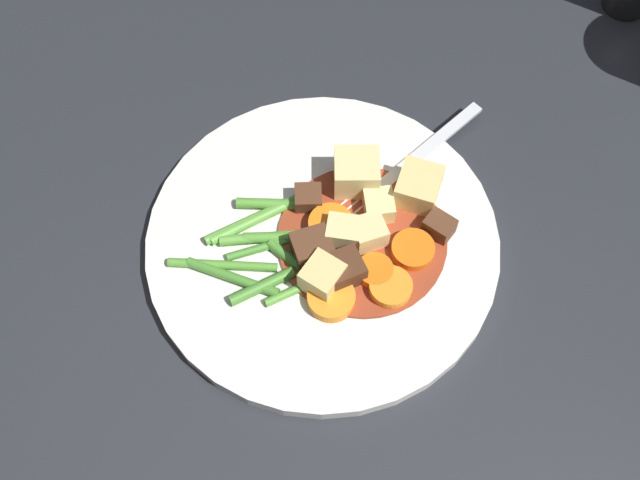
# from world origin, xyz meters

# --- Properties ---
(ground_plane) EXTENTS (3.00, 3.00, 0.00)m
(ground_plane) POSITION_xyz_m (0.00, 0.00, 0.00)
(ground_plane) COLOR #26282D
(dinner_plate) EXTENTS (0.27, 0.27, 0.01)m
(dinner_plate) POSITION_xyz_m (0.00, 0.00, 0.01)
(dinner_plate) COLOR white
(dinner_plate) RESTS_ON ground_plane
(stew_sauce) EXTENTS (0.13, 0.13, 0.00)m
(stew_sauce) POSITION_xyz_m (0.03, 0.00, 0.01)
(stew_sauce) COLOR #93381E
(stew_sauce) RESTS_ON dinner_plate
(carrot_slice_0) EXTENTS (0.04, 0.04, 0.01)m
(carrot_slice_0) POSITION_xyz_m (0.05, -0.04, 0.02)
(carrot_slice_0) COLOR orange
(carrot_slice_0) RESTS_ON dinner_plate
(carrot_slice_1) EXTENTS (0.05, 0.05, 0.01)m
(carrot_slice_1) POSITION_xyz_m (0.01, 0.01, 0.02)
(carrot_slice_1) COLOR orange
(carrot_slice_1) RESTS_ON dinner_plate
(carrot_slice_2) EXTENTS (0.05, 0.05, 0.01)m
(carrot_slice_2) POSITION_xyz_m (0.01, -0.05, 0.02)
(carrot_slice_2) COLOR orange
(carrot_slice_2) RESTS_ON dinner_plate
(carrot_slice_3) EXTENTS (0.04, 0.04, 0.01)m
(carrot_slice_3) POSITION_xyz_m (0.04, -0.03, 0.02)
(carrot_slice_3) COLOR orange
(carrot_slice_3) RESTS_ON dinner_plate
(carrot_slice_4) EXTENTS (0.04, 0.04, 0.01)m
(carrot_slice_4) POSITION_xyz_m (0.07, -0.01, 0.02)
(carrot_slice_4) COLOR orange
(carrot_slice_4) RESTS_ON dinner_plate
(potato_chunk_0) EXTENTS (0.04, 0.04, 0.03)m
(potato_chunk_0) POSITION_xyz_m (-0.00, -0.04, 0.03)
(potato_chunk_0) COLOR #E5CC7A
(potato_chunk_0) RESTS_ON dinner_plate
(potato_chunk_1) EXTENTS (0.04, 0.04, 0.03)m
(potato_chunk_1) POSITION_xyz_m (0.07, 0.04, 0.03)
(potato_chunk_1) COLOR #E5CC7A
(potato_chunk_1) RESTS_ON dinner_plate
(potato_chunk_2) EXTENTS (0.03, 0.03, 0.02)m
(potato_chunk_2) POSITION_xyz_m (0.02, -0.00, 0.02)
(potato_chunk_2) COLOR #EAD68C
(potato_chunk_2) RESTS_ON dinner_plate
(potato_chunk_3) EXTENTS (0.03, 0.03, 0.02)m
(potato_chunk_3) POSITION_xyz_m (0.04, -0.00, 0.02)
(potato_chunk_3) COLOR #EAD68C
(potato_chunk_3) RESTS_ON dinner_plate
(potato_chunk_4) EXTENTS (0.03, 0.03, 0.02)m
(potato_chunk_4) POSITION_xyz_m (0.04, 0.02, 0.02)
(potato_chunk_4) COLOR #EAD68C
(potato_chunk_4) RESTS_ON dinner_plate
(potato_chunk_5) EXTENTS (0.04, 0.03, 0.03)m
(potato_chunk_5) POSITION_xyz_m (0.03, 0.05, 0.03)
(potato_chunk_5) COLOR #EAD68C
(potato_chunk_5) RESTS_ON dinner_plate
(meat_chunk_0) EXTENTS (0.03, 0.03, 0.02)m
(meat_chunk_0) POSITION_xyz_m (0.09, 0.01, 0.02)
(meat_chunk_0) COLOR #56331E
(meat_chunk_0) RESTS_ON dinner_plate
(meat_chunk_1) EXTENTS (0.04, 0.03, 0.02)m
(meat_chunk_1) POSITION_xyz_m (0.02, -0.03, 0.02)
(meat_chunk_1) COLOR #4C2B19
(meat_chunk_1) RESTS_ON dinner_plate
(meat_chunk_2) EXTENTS (0.04, 0.03, 0.02)m
(meat_chunk_2) POSITION_xyz_m (-0.01, -0.01, 0.02)
(meat_chunk_2) COLOR #56331E
(meat_chunk_2) RESTS_ON dinner_plate
(meat_chunk_3) EXTENTS (0.02, 0.02, 0.02)m
(meat_chunk_3) POSITION_xyz_m (-0.01, 0.03, 0.02)
(meat_chunk_3) COLOR #56331E
(meat_chunk_3) RESTS_ON dinner_plate
(green_bean_0) EXTENTS (0.05, 0.04, 0.01)m
(green_bean_0) POSITION_xyz_m (-0.02, -0.02, 0.02)
(green_bean_0) COLOR #4C8E33
(green_bean_0) RESTS_ON dinner_plate
(green_bean_1) EXTENTS (0.07, 0.04, 0.01)m
(green_bean_1) POSITION_xyz_m (-0.01, -0.04, 0.02)
(green_bean_1) COLOR #599E38
(green_bean_1) RESTS_ON dinner_plate
(green_bean_2) EXTENTS (0.07, 0.04, 0.01)m
(green_bean_2) POSITION_xyz_m (-0.05, 0.02, 0.02)
(green_bean_2) COLOR #66AD42
(green_bean_2) RESTS_ON dinner_plate
(green_bean_3) EXTENTS (0.06, 0.01, 0.01)m
(green_bean_3) POSITION_xyz_m (-0.03, -0.00, 0.02)
(green_bean_3) COLOR #599E38
(green_bean_3) RESTS_ON dinner_plate
(green_bean_4) EXTENTS (0.08, 0.02, 0.01)m
(green_bean_4) POSITION_xyz_m (-0.04, -0.00, 0.02)
(green_bean_4) COLOR #66AD42
(green_bean_4) RESTS_ON dinner_plate
(green_bean_5) EXTENTS (0.07, 0.04, 0.01)m
(green_bean_5) POSITION_xyz_m (-0.06, 0.01, 0.02)
(green_bean_5) COLOR #66AD42
(green_bean_5) RESTS_ON dinner_plate
(green_bean_6) EXTENTS (0.06, 0.01, 0.01)m
(green_bean_6) POSITION_xyz_m (-0.04, 0.03, 0.02)
(green_bean_6) COLOR #599E38
(green_bean_6) RESTS_ON dinner_plate
(green_bean_7) EXTENTS (0.05, 0.03, 0.01)m
(green_bean_7) POSITION_xyz_m (-0.04, -0.04, 0.02)
(green_bean_7) COLOR #4C8E33
(green_bean_7) RESTS_ON dinner_plate
(green_bean_8) EXTENTS (0.08, 0.01, 0.01)m
(green_bean_8) POSITION_xyz_m (-0.08, -0.02, 0.02)
(green_bean_8) COLOR #599E38
(green_bean_8) RESTS_ON dinner_plate
(green_bean_9) EXTENTS (0.06, 0.02, 0.01)m
(green_bean_9) POSITION_xyz_m (-0.05, -0.01, 0.02)
(green_bean_9) COLOR #4C8E33
(green_bean_9) RESTS_ON dinner_plate
(green_bean_10) EXTENTS (0.07, 0.03, 0.01)m
(green_bean_10) POSITION_xyz_m (-0.07, -0.03, 0.02)
(green_bean_10) COLOR #4C8E33
(green_bean_10) RESTS_ON dinner_plate
(fork) EXTENTS (0.14, 0.13, 0.00)m
(fork) POSITION_xyz_m (0.06, 0.06, 0.01)
(fork) COLOR silver
(fork) RESTS_ON dinner_plate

